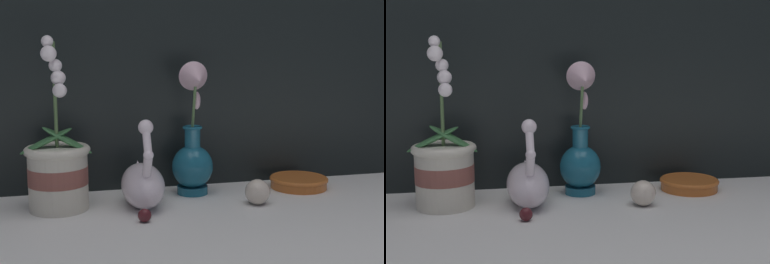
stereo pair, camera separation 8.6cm
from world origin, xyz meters
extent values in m
plane|color=silver|center=(0.00, 0.00, 0.00)|extent=(2.80, 2.80, 0.00)
cylinder|color=beige|center=(-0.32, 0.16, 0.07)|extent=(0.13, 0.13, 0.15)
cylinder|color=brown|center=(-0.32, 0.16, 0.08)|extent=(0.14, 0.14, 0.04)
torus|color=beige|center=(-0.32, 0.16, 0.14)|extent=(0.15, 0.15, 0.02)
cylinder|color=#4C6B3D|center=(-0.32, 0.16, 0.26)|extent=(0.01, 0.03, 0.24)
ellipsoid|color=#38703D|center=(-0.30, 0.15, 0.16)|extent=(0.12, 0.06, 0.07)
ellipsoid|color=#38703D|center=(-0.34, 0.15, 0.16)|extent=(0.13, 0.06, 0.06)
sphere|color=white|center=(-0.33, 0.16, 0.38)|extent=(0.03, 0.03, 0.03)
sphere|color=white|center=(-0.33, 0.14, 0.36)|extent=(0.03, 0.03, 0.03)
sphere|color=white|center=(-0.32, 0.15, 0.33)|extent=(0.03, 0.03, 0.03)
sphere|color=white|center=(-0.31, 0.14, 0.30)|extent=(0.03, 0.03, 0.03)
sphere|color=white|center=(-0.31, 0.13, 0.28)|extent=(0.03, 0.03, 0.03)
ellipsoid|color=white|center=(-0.13, 0.13, 0.05)|extent=(0.10, 0.18, 0.10)
cone|color=white|center=(-0.13, 0.20, 0.07)|extent=(0.05, 0.07, 0.08)
cylinder|color=white|center=(-0.13, 0.06, 0.11)|extent=(0.02, 0.05, 0.07)
sphere|color=white|center=(-0.13, 0.04, 0.14)|extent=(0.02, 0.02, 0.02)
cylinder|color=white|center=(-0.13, 0.06, 0.17)|extent=(0.02, 0.05, 0.07)
sphere|color=white|center=(-0.13, 0.07, 0.20)|extent=(0.03, 0.03, 0.03)
cylinder|color=#195B75|center=(0.01, 0.21, 0.01)|extent=(0.08, 0.08, 0.02)
ellipsoid|color=#195B75|center=(0.01, 0.21, 0.07)|extent=(0.10, 0.10, 0.11)
cylinder|color=#195B75|center=(0.01, 0.21, 0.14)|extent=(0.04, 0.04, 0.05)
torus|color=#195B75|center=(0.01, 0.21, 0.17)|extent=(0.05, 0.05, 0.01)
cylinder|color=#567A47|center=(0.01, 0.20, 0.22)|extent=(0.01, 0.04, 0.11)
cone|color=beige|center=(0.01, 0.17, 0.29)|extent=(0.07, 0.07, 0.08)
ellipsoid|color=beige|center=(0.02, 0.20, 0.24)|extent=(0.02, 0.02, 0.04)
sphere|color=beige|center=(0.14, 0.08, 0.03)|extent=(0.06, 0.06, 0.06)
cylinder|color=#C66628|center=(0.30, 0.20, 0.01)|extent=(0.15, 0.15, 0.03)
torus|color=#C66628|center=(0.30, 0.20, 0.02)|extent=(0.15, 0.15, 0.01)
sphere|color=#4C191E|center=(-0.14, 0.02, 0.01)|extent=(0.03, 0.03, 0.03)
camera|label=1|loc=(-0.31, -1.07, 0.37)|focal=50.00mm
camera|label=2|loc=(-0.23, -1.09, 0.37)|focal=50.00mm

